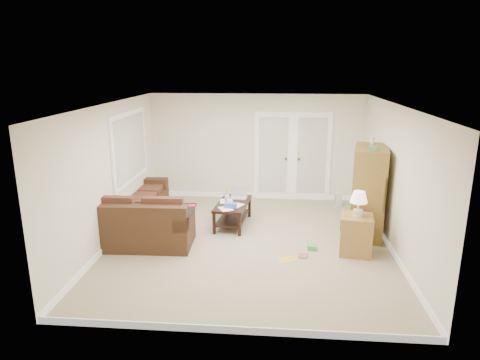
# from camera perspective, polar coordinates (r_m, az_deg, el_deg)

# --- Properties ---
(floor) EXTENTS (5.50, 5.50, 0.00)m
(floor) POSITION_cam_1_polar(r_m,az_deg,el_deg) (7.90, 1.19, -8.36)
(floor) COLOR tan
(floor) RESTS_ON ground
(ceiling) EXTENTS (5.00, 5.50, 0.02)m
(ceiling) POSITION_cam_1_polar(r_m,az_deg,el_deg) (7.27, 1.30, 10.01)
(ceiling) COLOR white
(ceiling) RESTS_ON wall_back
(wall_left) EXTENTS (0.02, 5.50, 2.50)m
(wall_left) POSITION_cam_1_polar(r_m,az_deg,el_deg) (8.03, -16.85, 0.80)
(wall_left) COLOR white
(wall_left) RESTS_ON floor
(wall_right) EXTENTS (0.02, 5.50, 2.50)m
(wall_right) POSITION_cam_1_polar(r_m,az_deg,el_deg) (7.75, 20.02, 0.03)
(wall_right) COLOR white
(wall_right) RESTS_ON floor
(wall_back) EXTENTS (5.00, 0.02, 2.50)m
(wall_back) POSITION_cam_1_polar(r_m,az_deg,el_deg) (10.17, 2.21, 4.38)
(wall_back) COLOR white
(wall_back) RESTS_ON floor
(wall_front) EXTENTS (5.00, 0.02, 2.50)m
(wall_front) POSITION_cam_1_polar(r_m,az_deg,el_deg) (4.89, -0.78, -7.77)
(wall_front) COLOR white
(wall_front) RESTS_ON floor
(baseboards) EXTENTS (5.00, 5.50, 0.10)m
(baseboards) POSITION_cam_1_polar(r_m,az_deg,el_deg) (7.88, 1.20, -8.02)
(baseboards) COLOR white
(baseboards) RESTS_ON floor
(french_doors) EXTENTS (1.80, 0.05, 2.13)m
(french_doors) POSITION_cam_1_polar(r_m,az_deg,el_deg) (10.18, 6.98, 3.05)
(french_doors) COLOR white
(french_doors) RESTS_ON floor
(window_left) EXTENTS (0.05, 1.92, 1.42)m
(window_left) POSITION_cam_1_polar(r_m,az_deg,el_deg) (8.87, -14.46, 4.28)
(window_left) COLOR white
(window_left) RESTS_ON wall_left
(sectional_sofa) EXTENTS (1.94, 2.81, 0.86)m
(sectional_sofa) POSITION_cam_1_polar(r_m,az_deg,el_deg) (8.55, -13.58, -4.51)
(sectional_sofa) COLOR #412919
(sectional_sofa) RESTS_ON floor
(coffee_table) EXTENTS (0.71, 1.22, 0.79)m
(coffee_table) POSITION_cam_1_polar(r_m,az_deg,el_deg) (8.66, -0.92, -4.35)
(coffee_table) COLOR black
(coffee_table) RESTS_ON floor
(tv_armoire) EXTENTS (0.79, 1.16, 1.83)m
(tv_armoire) POSITION_cam_1_polar(r_m,az_deg,el_deg) (8.34, 16.74, -1.45)
(tv_armoire) COLOR brown
(tv_armoire) RESTS_ON floor
(side_cabinet) EXTENTS (0.60, 0.60, 1.11)m
(side_cabinet) POSITION_cam_1_polar(r_m,az_deg,el_deg) (7.60, 15.25, -6.63)
(side_cabinet) COLOR olive
(side_cabinet) RESTS_ON floor
(space_heater) EXTENTS (0.16, 0.14, 0.33)m
(space_heater) POSITION_cam_1_polar(r_m,az_deg,el_deg) (10.04, 13.00, -2.56)
(space_heater) COLOR silver
(space_heater) RESTS_ON floor
(floor_magazine) EXTENTS (0.35, 0.32, 0.01)m
(floor_magazine) POSITION_cam_1_polar(r_m,az_deg,el_deg) (7.30, 6.31, -10.51)
(floor_magazine) COLOR gold
(floor_magazine) RESTS_ON floor
(floor_greenbox) EXTENTS (0.15, 0.20, 0.08)m
(floor_greenbox) POSITION_cam_1_polar(r_m,az_deg,el_deg) (7.74, 9.53, -8.77)
(floor_greenbox) COLOR #459950
(floor_greenbox) RESTS_ON floor
(floor_book) EXTENTS (0.19, 0.24, 0.02)m
(floor_book) POSITION_cam_1_polar(r_m,az_deg,el_deg) (7.46, 7.84, -9.92)
(floor_book) COLOR brown
(floor_book) RESTS_ON floor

